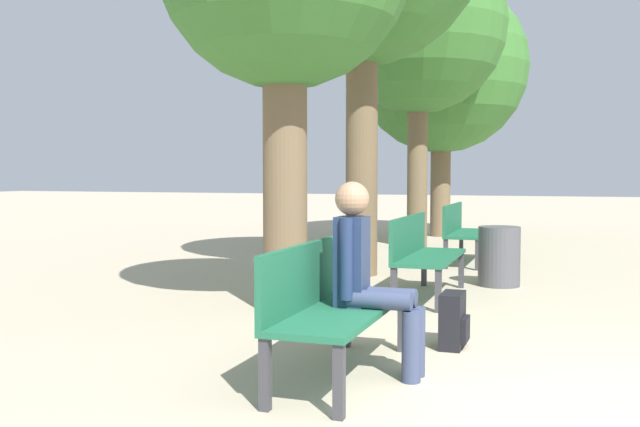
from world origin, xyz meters
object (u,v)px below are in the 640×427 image
tree_row_2 (418,27)px  tree_row_3 (442,68)px  bench_row_2 (462,229)px  trash_bin (499,256)px  person_seated (369,272)px  bench_row_0 (329,299)px  bench_row_1 (422,250)px  backpack (453,321)px

tree_row_2 → tree_row_3: (0.00, 2.53, -0.40)m
bench_row_2 → trash_bin: size_ratio=2.34×
person_seated → tree_row_2: bearing=99.2°
bench_row_2 → person_seated: 6.32m
bench_row_2 → person_seated: bearing=-87.8°
bench_row_0 → person_seated: person_seated is taller
bench_row_0 → person_seated: bearing=23.1°
bench_row_1 → tree_row_3: (-1.09, 7.70, 3.08)m
person_seated → backpack: size_ratio=3.03×
backpack → tree_row_2: bearing=103.6°
bench_row_0 → backpack: bench_row_0 is taller
bench_row_0 → trash_bin: size_ratio=2.34×
bench_row_1 → bench_row_2: size_ratio=1.00×
bench_row_1 → tree_row_3: tree_row_3 is taller
bench_row_0 → trash_bin: bench_row_0 is taller
bench_row_1 → tree_row_2: (-1.09, 5.17, 3.48)m
trash_bin → person_seated: bearing=-96.6°
person_seated → tree_row_3: bearing=97.1°
bench_row_0 → bench_row_2: (0.00, 6.42, 0.00)m
tree_row_2 → tree_row_3: size_ratio=1.03×
bench_row_2 → trash_bin: bench_row_2 is taller
tree_row_3 → backpack: bearing=-79.8°
bench_row_1 → bench_row_2: 3.21m
tree_row_3 → tree_row_2: bearing=-90.0°
bench_row_0 → bench_row_1: size_ratio=1.00×
tree_row_3 → bench_row_0: bearing=-84.3°
tree_row_3 → person_seated: tree_row_3 is taller
bench_row_0 → tree_row_2: (-1.09, 8.38, 3.48)m
bench_row_0 → bench_row_2: bearing=90.0°
bench_row_0 → tree_row_3: size_ratio=0.31×
tree_row_2 → person_seated: tree_row_2 is taller
bench_row_0 → backpack: bearing=57.3°
tree_row_2 → trash_bin: (1.83, -4.07, -3.64)m
person_seated → trash_bin: 4.25m
tree_row_2 → backpack: (1.77, -7.33, -3.79)m
tree_row_2 → tree_row_3: 2.56m
tree_row_3 → person_seated: bearing=-82.9°
tree_row_3 → backpack: 10.58m
tree_row_2 → bench_row_1: bearing=-78.1°
bench_row_0 → bench_row_2: size_ratio=1.00×
trash_bin → bench_row_1: bearing=-123.7°
trash_bin → tree_row_2: bearing=114.2°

